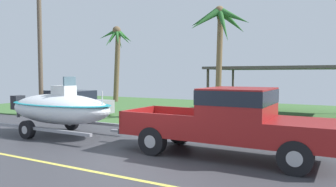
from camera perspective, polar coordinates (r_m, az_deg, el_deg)
ground at (r=16.72m, az=12.32°, el=-4.52°), size 36.00×22.00×0.11m
pickup_truck_towing at (r=9.03m, az=11.96°, el=-4.44°), size 5.99×2.01×1.90m
boat_on_trailer at (r=12.80m, az=-18.51°, el=-2.49°), size 5.92×2.33×2.19m
parked_sedan_near at (r=18.67m, az=-16.35°, el=-1.65°), size 4.32×1.81×1.38m
carport_awning at (r=18.96m, az=19.45°, el=4.08°), size 7.52×4.85×2.68m
palm_tree_near_left at (r=26.90m, az=-8.90°, el=7.96°), size 2.85×2.80×6.14m
palm_tree_near_right at (r=16.92m, az=9.00°, el=11.04°), size 3.13×2.93×5.71m
utility_pole at (r=19.49m, az=-21.56°, el=9.82°), size 0.24×1.80×8.74m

